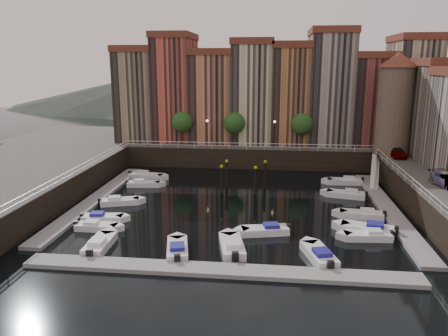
# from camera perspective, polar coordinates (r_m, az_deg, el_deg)

# --- Properties ---
(ground) EXTENTS (200.00, 200.00, 0.00)m
(ground) POSITION_cam_1_polar(r_m,az_deg,el_deg) (49.40, 1.74, -4.54)
(ground) COLOR black
(ground) RESTS_ON ground
(quay_far) EXTENTS (80.00, 20.00, 3.00)m
(quay_far) POSITION_cam_1_polar(r_m,az_deg,el_deg) (74.21, 3.44, 2.76)
(quay_far) COLOR black
(quay_far) RESTS_ON ground
(dock_left) EXTENTS (2.00, 28.00, 0.35)m
(dock_left) POSITION_cam_1_polar(r_m,az_deg,el_deg) (52.24, -16.39, -3.89)
(dock_left) COLOR gray
(dock_left) RESTS_ON ground
(dock_right) EXTENTS (2.00, 28.00, 0.35)m
(dock_right) POSITION_cam_1_polar(r_m,az_deg,el_deg) (49.80, 20.63, -5.07)
(dock_right) COLOR gray
(dock_right) RESTS_ON ground
(dock_near) EXTENTS (30.00, 2.00, 0.35)m
(dock_near) POSITION_cam_1_polar(r_m,az_deg,el_deg) (33.65, -0.76, -13.20)
(dock_near) COLOR gray
(dock_near) RESTS_ON ground
(mountains) EXTENTS (145.00, 100.00, 18.00)m
(mountains) POSITION_cam_1_polar(r_m,az_deg,el_deg) (157.00, 5.84, 10.73)
(mountains) COLOR #2D382D
(mountains) RESTS_ON ground
(far_terrace) EXTENTS (48.70, 10.30, 17.50)m
(far_terrace) POSITION_cam_1_polar(r_m,az_deg,el_deg) (70.45, 6.17, 9.88)
(far_terrace) COLOR #917C5C
(far_terrace) RESTS_ON quay_far
(corner_tower) EXTENTS (5.20, 5.20, 13.80)m
(corner_tower) POSITION_cam_1_polar(r_m,az_deg,el_deg) (63.61, 21.43, 7.98)
(corner_tower) COLOR #6B5B4C
(corner_tower) RESTS_ON quay_right
(promenade_trees) EXTENTS (21.20, 3.20, 5.20)m
(promenade_trees) POSITION_cam_1_polar(r_m,az_deg,el_deg) (65.80, 1.96, 5.88)
(promenade_trees) COLOR black
(promenade_trees) RESTS_ON quay_far
(street_lamps) EXTENTS (10.36, 0.36, 4.18)m
(street_lamps) POSITION_cam_1_polar(r_m,az_deg,el_deg) (64.88, 2.18, 5.16)
(street_lamps) COLOR black
(street_lamps) RESTS_ON quay_far
(railings) EXTENTS (36.08, 34.04, 0.52)m
(railings) POSITION_cam_1_polar(r_m,az_deg,el_deg) (53.10, 2.22, 0.97)
(railings) COLOR white
(railings) RESTS_ON ground
(gangway) EXTENTS (2.78, 8.32, 3.73)m
(gangway) POSITION_cam_1_polar(r_m,az_deg,el_deg) (59.85, 19.14, -0.18)
(gangway) COLOR white
(gangway) RESTS_ON ground
(mooring_pilings) EXTENTS (5.50, 3.58, 3.78)m
(mooring_pilings) POSITION_cam_1_polar(r_m,az_deg,el_deg) (53.69, 2.38, -1.24)
(mooring_pilings) COLOR black
(mooring_pilings) RESTS_ON ground
(boat_left_0) EXTENTS (4.13, 1.53, 0.95)m
(boat_left_0) POSITION_cam_1_polar(r_m,az_deg,el_deg) (43.23, -16.39, -7.34)
(boat_left_0) COLOR white
(boat_left_0) RESTS_ON ground
(boat_left_1) EXTENTS (4.31, 1.98, 0.97)m
(boat_left_1) POSITION_cam_1_polar(r_m,az_deg,el_deg) (45.37, -15.68, -6.29)
(boat_left_1) COLOR white
(boat_left_1) RESTS_ON ground
(boat_left_2) EXTENTS (4.52, 2.84, 1.02)m
(boat_left_2) POSITION_cam_1_polar(r_m,az_deg,el_deg) (50.10, -13.58, -4.26)
(boat_left_2) COLOR white
(boat_left_2) RESTS_ON ground
(boat_left_3) EXTENTS (4.40, 1.99, 0.99)m
(boat_left_3) POSITION_cam_1_polar(r_m,az_deg,el_deg) (56.71, -10.55, -2.03)
(boat_left_3) COLOR white
(boat_left_3) RESTS_ON ground
(boat_left_4) EXTENTS (5.02, 2.35, 1.13)m
(boat_left_4) POSITION_cam_1_polar(r_m,az_deg,el_deg) (60.40, -10.21, -1.02)
(boat_left_4) COLOR white
(boat_left_4) RESTS_ON ground
(boat_right_0) EXTENTS (4.42, 1.90, 1.00)m
(boat_right_0) POSITION_cam_1_polar(r_m,az_deg,el_deg) (41.39, 18.37, -8.41)
(boat_right_0) COLOR white
(boat_right_0) RESTS_ON ground
(boat_right_1) EXTENTS (5.18, 3.02, 1.16)m
(boat_right_1) POSITION_cam_1_polar(r_m,az_deg,el_deg) (42.86, 18.41, -7.57)
(boat_right_1) COLOR white
(boat_right_1) RESTS_ON ground
(boat_right_2) EXTENTS (4.62, 2.10, 1.04)m
(boat_right_2) POSITION_cam_1_polar(r_m,az_deg,el_deg) (46.71, 17.64, -5.82)
(boat_right_2) COLOR white
(boat_right_2) RESTS_ON ground
(boat_right_3) EXTENTS (4.76, 2.64, 1.06)m
(boat_right_3) POSITION_cam_1_polar(r_m,az_deg,el_deg) (53.22, 15.76, -3.32)
(boat_right_3) COLOR white
(boat_right_3) RESTS_ON ground
(boat_right_4) EXTENTS (4.63, 1.76, 1.06)m
(boat_right_4) POSITION_cam_1_polar(r_m,az_deg,el_deg) (59.00, 15.58, -1.68)
(boat_right_4) COLOR white
(boat_right_4) RESTS_ON ground
(boat_near_0) EXTENTS (1.89, 4.77, 1.09)m
(boat_near_0) POSITION_cam_1_polar(r_m,az_deg,el_deg) (38.97, -15.96, -9.57)
(boat_near_0) COLOR white
(boat_near_0) RESTS_ON ground
(boat_near_1) EXTENTS (2.59, 4.75, 1.06)m
(boat_near_1) POSITION_cam_1_polar(r_m,az_deg,el_deg) (36.79, -6.12, -10.53)
(boat_near_1) COLOR white
(boat_near_1) RESTS_ON ground
(boat_near_2) EXTENTS (2.76, 5.18, 1.16)m
(boat_near_2) POSITION_cam_1_polar(r_m,az_deg,el_deg) (37.02, 1.05, -10.24)
(boat_near_2) COLOR white
(boat_near_2) RESTS_ON ground
(boat_near_3) EXTENTS (2.87, 4.90, 1.10)m
(boat_near_3) POSITION_cam_1_polar(r_m,az_deg,el_deg) (36.37, 12.36, -11.06)
(boat_near_3) COLOR white
(boat_near_3) RESTS_ON ground
(car_a) EXTENTS (2.09, 4.45, 1.47)m
(car_a) POSITION_cam_1_polar(r_m,az_deg,el_deg) (62.56, 21.60, 1.89)
(car_a) COLOR gray
(car_a) RESTS_ON quay_right
(boat_extra_2) EXTENTS (4.67, 2.60, 1.04)m
(boat_extra_2) POSITION_cam_1_polar(r_m,az_deg,el_deg) (40.73, 5.52, -8.09)
(boat_extra_2) COLOR white
(boat_extra_2) RESTS_ON ground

